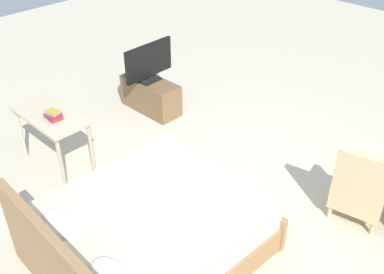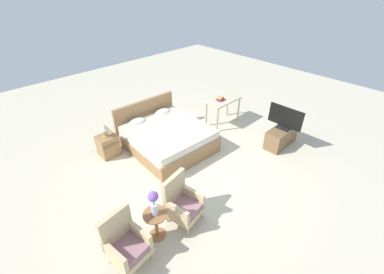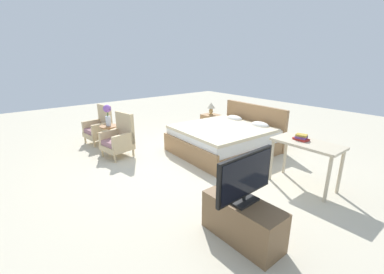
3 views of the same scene
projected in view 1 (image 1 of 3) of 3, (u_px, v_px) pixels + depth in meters
ground_plane at (222, 201)px, 5.19m from camera, size 16.00×16.00×0.00m
bed at (146, 233)px, 4.35m from camera, size 1.88×2.11×0.96m
armchair_by_window_right at (361, 190)px, 4.78m from camera, size 0.63×0.63×0.92m
tv_stand at (151, 95)px, 6.82m from camera, size 0.96×0.40×0.49m
tv_flatscreen at (149, 62)px, 6.52m from camera, size 0.21×0.86×0.58m
vanity_desk at (51, 122)px, 5.41m from camera, size 1.04×0.52×0.76m
book_stack at (53, 115)px, 5.24m from camera, size 0.23×0.17×0.10m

